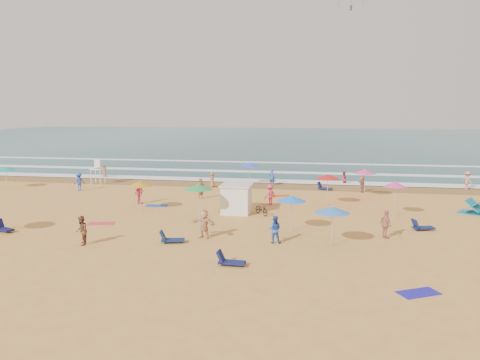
# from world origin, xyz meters

# --- Properties ---
(ground) EXTENTS (220.00, 220.00, 0.00)m
(ground) POSITION_xyz_m (0.00, 0.00, 0.00)
(ground) COLOR gold
(ground) RESTS_ON ground
(ocean) EXTENTS (220.00, 140.00, 0.18)m
(ocean) POSITION_xyz_m (0.00, 84.00, 0.00)
(ocean) COLOR #0C4756
(ocean) RESTS_ON ground
(wet_sand) EXTENTS (220.00, 220.00, 0.00)m
(wet_sand) POSITION_xyz_m (0.00, 12.50, 0.01)
(wet_sand) COLOR olive
(wet_sand) RESTS_ON ground
(surf_foam) EXTENTS (200.00, 18.70, 0.05)m
(surf_foam) POSITION_xyz_m (0.00, 21.32, 0.10)
(surf_foam) COLOR white
(surf_foam) RESTS_ON ground
(cabana) EXTENTS (2.00, 2.00, 2.00)m
(cabana) POSITION_xyz_m (2.40, -0.13, 1.00)
(cabana) COLOR white
(cabana) RESTS_ON ground
(cabana_roof) EXTENTS (2.20, 2.20, 0.12)m
(cabana_roof) POSITION_xyz_m (2.40, -0.13, 2.06)
(cabana_roof) COLOR silver
(cabana_roof) RESTS_ON cabana
(bicycle) EXTENTS (1.45, 1.64, 0.86)m
(bicycle) POSITION_xyz_m (4.30, -0.43, 0.43)
(bicycle) COLOR black
(bicycle) RESTS_ON ground
(lifeguard_stand) EXTENTS (1.20, 1.20, 2.10)m
(lifeguard_stand) POSITION_xyz_m (-13.86, 10.58, 1.05)
(lifeguard_stand) COLOR white
(lifeguard_stand) RESTS_ON ground
(beach_umbrellas) EXTENTS (56.95, 27.46, 0.77)m
(beach_umbrellas) POSITION_xyz_m (4.98, 0.29, 2.12)
(beach_umbrellas) COLOR orange
(beach_umbrellas) RESTS_ON ground
(loungers) EXTENTS (44.93, 24.69, 0.34)m
(loungers) POSITION_xyz_m (6.15, -4.55, 0.17)
(loungers) COLOR #0F194E
(loungers) RESTS_ON ground
(towels) EXTENTS (42.05, 27.91, 0.03)m
(towels) POSITION_xyz_m (1.92, -1.83, 0.01)
(towels) COLOR #AE4B15
(towels) RESTS_ON ground
(beachgoers) EXTENTS (46.13, 25.39, 2.07)m
(beachgoers) POSITION_xyz_m (0.62, 3.50, 0.81)
(beachgoers) COLOR tan
(beachgoers) RESTS_ON ground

